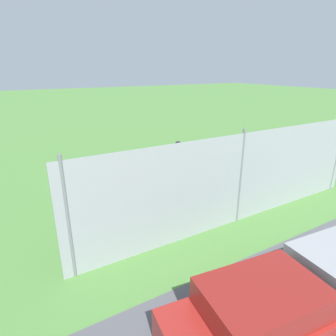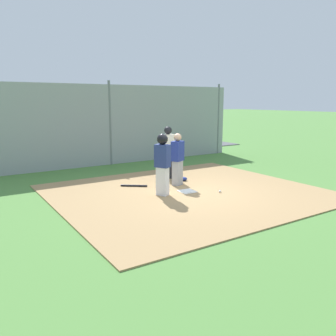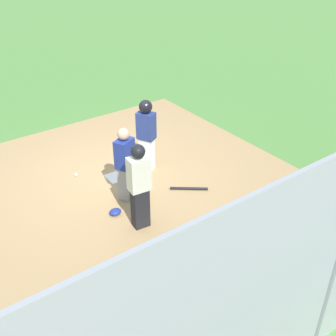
{
  "view_description": "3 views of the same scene",
  "coord_description": "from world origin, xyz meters",
  "px_view_note": "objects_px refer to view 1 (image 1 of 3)",
  "views": [
    {
      "loc": [
        -6.64,
        -11.8,
        5.19
      ],
      "look_at": [
        -0.39,
        -1.07,
        0.78
      ],
      "focal_mm": 30.14,
      "sensor_mm": 36.0,
      "label": 1
    },
    {
      "loc": [
        5.61,
        7.67,
        2.58
      ],
      "look_at": [
        0.38,
        -0.42,
        0.69
      ],
      "focal_mm": 36.9,
      "sensor_mm": 36.0,
      "label": 2
    },
    {
      "loc": [
        -3.74,
        -7.1,
        5.08
      ],
      "look_at": [
        0.48,
        -1.3,
        0.74
      ],
      "focal_mm": 44.85,
      "sensor_mm": 36.0,
      "label": 3
    }
  ],
  "objects_px": {
    "home_plate": "(164,174)",
    "baseball_bat": "(195,179)",
    "catcher": "(168,164)",
    "runner": "(178,155)",
    "umpire": "(174,169)",
    "parked_car_red": "(264,314)",
    "baseball": "(147,173)",
    "catcher_mask": "(163,184)"
  },
  "relations": [
    {
      "from": "home_plate",
      "to": "baseball_bat",
      "type": "bearing_deg",
      "value": -53.3
    },
    {
      "from": "catcher",
      "to": "runner",
      "type": "relative_size",
      "value": 0.94
    },
    {
      "from": "umpire",
      "to": "parked_car_red",
      "type": "relative_size",
      "value": 0.39
    },
    {
      "from": "runner",
      "to": "parked_car_red",
      "type": "height_order",
      "value": "runner"
    },
    {
      "from": "catcher",
      "to": "baseball",
      "type": "bearing_deg",
      "value": -5.33
    },
    {
      "from": "baseball_bat",
      "to": "parked_car_red",
      "type": "height_order",
      "value": "parked_car_red"
    },
    {
      "from": "baseball_bat",
      "to": "parked_car_red",
      "type": "relative_size",
      "value": 0.18
    },
    {
      "from": "home_plate",
      "to": "catcher",
      "type": "xyz_separation_m",
      "value": [
        -0.22,
        -0.81,
        0.81
      ]
    },
    {
      "from": "home_plate",
      "to": "umpire",
      "type": "distance_m",
      "value": 2.02
    },
    {
      "from": "home_plate",
      "to": "catcher_mask",
      "type": "height_order",
      "value": "catcher_mask"
    },
    {
      "from": "catcher",
      "to": "catcher_mask",
      "type": "height_order",
      "value": "catcher"
    },
    {
      "from": "parked_car_red",
      "to": "baseball_bat",
      "type": "bearing_deg",
      "value": 70.35
    },
    {
      "from": "umpire",
      "to": "baseball_bat",
      "type": "relative_size",
      "value": 2.14
    },
    {
      "from": "baseball_bat",
      "to": "parked_car_red",
      "type": "bearing_deg",
      "value": -78.45
    },
    {
      "from": "catcher",
      "to": "umpire",
      "type": "xyz_separation_m",
      "value": [
        -0.26,
        -0.94,
        0.08
      ]
    },
    {
      "from": "catcher",
      "to": "baseball_bat",
      "type": "xyz_separation_m",
      "value": [
        1.22,
        -0.54,
        -0.79
      ]
    },
    {
      "from": "umpire",
      "to": "catcher_mask",
      "type": "relative_size",
      "value": 7.17
    },
    {
      "from": "runner",
      "to": "catcher_mask",
      "type": "height_order",
      "value": "runner"
    },
    {
      "from": "umpire",
      "to": "baseball",
      "type": "relative_size",
      "value": 23.26
    },
    {
      "from": "umpire",
      "to": "runner",
      "type": "xyz_separation_m",
      "value": [
        1.25,
        1.67,
        0.06
      ]
    },
    {
      "from": "parked_car_red",
      "to": "baseball",
      "type": "bearing_deg",
      "value": 84.38
    },
    {
      "from": "catcher",
      "to": "catcher_mask",
      "type": "distance_m",
      "value": 0.98
    },
    {
      "from": "runner",
      "to": "baseball",
      "type": "distance_m",
      "value": 1.88
    },
    {
      "from": "umpire",
      "to": "catcher_mask",
      "type": "bearing_deg",
      "value": 28.0
    },
    {
      "from": "catcher_mask",
      "to": "parked_car_red",
      "type": "distance_m",
      "value": 8.2
    },
    {
      "from": "runner",
      "to": "parked_car_red",
      "type": "bearing_deg",
      "value": 40.6
    },
    {
      "from": "umpire",
      "to": "baseball_bat",
      "type": "bearing_deg",
      "value": -68.57
    },
    {
      "from": "catcher",
      "to": "catcher_mask",
      "type": "bearing_deg",
      "value": 101.51
    },
    {
      "from": "runner",
      "to": "catcher",
      "type": "bearing_deg",
      "value": 8.91
    },
    {
      "from": "runner",
      "to": "umpire",
      "type": "bearing_deg",
      "value": 25.58
    },
    {
      "from": "baseball_bat",
      "to": "catcher",
      "type": "bearing_deg",
      "value": -165.82
    },
    {
      "from": "baseball",
      "to": "parked_car_red",
      "type": "relative_size",
      "value": 0.02
    },
    {
      "from": "catcher",
      "to": "baseball",
      "type": "relative_size",
      "value": 21.42
    },
    {
      "from": "runner",
      "to": "parked_car_red",
      "type": "xyz_separation_m",
      "value": [
        -3.62,
        -8.99,
        -0.38
      ]
    },
    {
      "from": "runner",
      "to": "baseball",
      "type": "relative_size",
      "value": 22.74
    },
    {
      "from": "home_plate",
      "to": "baseball",
      "type": "distance_m",
      "value": 0.92
    },
    {
      "from": "catcher_mask",
      "to": "home_plate",
      "type": "bearing_deg",
      "value": 58.89
    },
    {
      "from": "home_plate",
      "to": "runner",
      "type": "height_order",
      "value": "runner"
    },
    {
      "from": "baseball",
      "to": "runner",
      "type": "bearing_deg",
      "value": -24.03
    },
    {
      "from": "home_plate",
      "to": "baseball_bat",
      "type": "distance_m",
      "value": 1.68
    },
    {
      "from": "baseball",
      "to": "parked_car_red",
      "type": "height_order",
      "value": "parked_car_red"
    },
    {
      "from": "parked_car_red",
      "to": "home_plate",
      "type": "bearing_deg",
      "value": 79.41
    }
  ]
}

